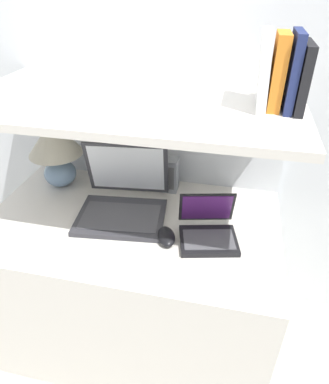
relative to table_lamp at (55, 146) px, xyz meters
name	(u,v)px	position (x,y,z in m)	size (l,w,h in m)	color
wall_back	(154,76)	(0.41, 0.21, 0.27)	(6.00, 0.05, 2.40)	silver
desk	(135,282)	(0.41, -0.20, -0.56)	(1.19, 0.70, 0.73)	silver
back_riser	(154,198)	(0.41, 0.17, -0.33)	(1.19, 0.04, 1.18)	silver
shelf	(130,101)	(0.41, -0.13, 0.27)	(1.19, 0.63, 0.03)	silver
table_lamp	(55,146)	(0.00, 0.00, 0.00)	(0.24, 0.24, 0.32)	#7593B2
laptop_large	(123,200)	(0.36, -0.15, -0.14)	(0.39, 0.37, 0.28)	#333338
laptop_small	(208,230)	(0.72, -0.24, -0.16)	(0.25, 0.25, 0.16)	black
computer_mouse	(166,236)	(0.57, -0.29, -0.18)	(0.10, 0.13, 0.04)	black
router_box	(166,174)	(0.50, 0.06, -0.12)	(0.11, 0.07, 0.16)	gray
book_black	(302,77)	(0.96, -0.13, 0.39)	(0.03, 0.17, 0.20)	black
book_navy	(292,72)	(0.93, -0.13, 0.40)	(0.03, 0.16, 0.23)	navy
book_orange	(278,72)	(0.89, -0.13, 0.40)	(0.04, 0.13, 0.22)	orange
book_white	(264,70)	(0.84, -0.13, 0.40)	(0.04, 0.17, 0.23)	silver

